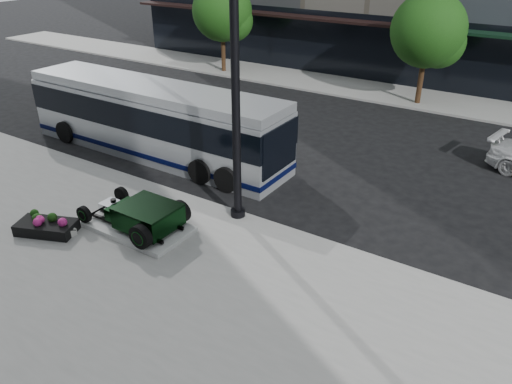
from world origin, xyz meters
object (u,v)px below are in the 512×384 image
Objects in this scene: hot_rod at (143,215)px; flower_planter at (46,226)px; transit_bus at (154,119)px; lamppost at (236,96)px.

hot_rod reaches higher than flower_planter.
flower_planter is 7.01m from transit_bus.
lamppost is 7.03m from flower_planter.
lamppost reaches higher than hot_rod.
transit_bus is at bearing 129.72° from hot_rod.
flower_planter is (-4.34, -4.04, -3.78)m from lamppost.
transit_bus reaches higher than hot_rod.
hot_rod is at bearing 33.95° from flower_planter.
hot_rod is 4.54m from lamppost.
transit_bus is (-6.03, 2.67, -2.62)m from lamppost.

